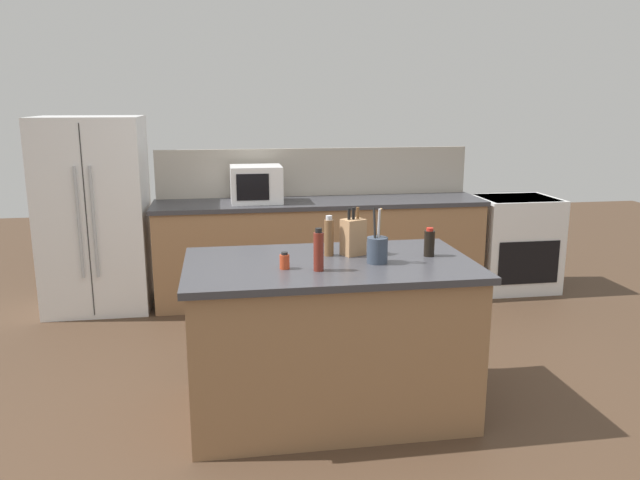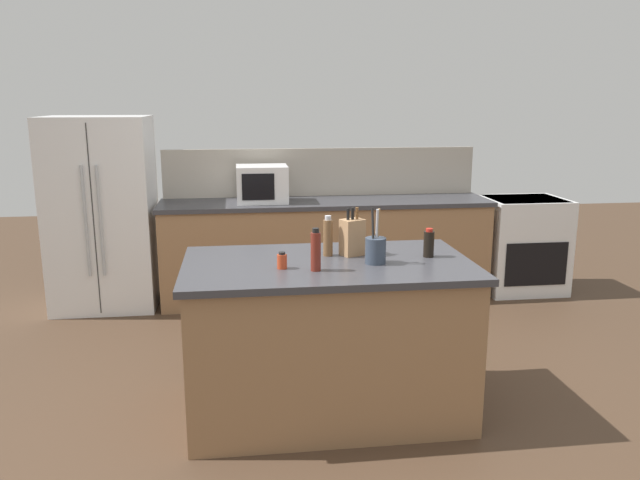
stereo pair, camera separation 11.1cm
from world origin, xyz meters
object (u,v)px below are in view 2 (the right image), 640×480
at_px(refrigerator, 102,213).
at_px(pepper_grinder, 328,237).
at_px(spice_jar_paprika, 282,261).
at_px(soy_sauce_bottle, 429,244).
at_px(vinegar_bottle, 316,251).
at_px(utensil_crock, 376,249).
at_px(range_oven, 522,244).
at_px(microwave, 262,184).
at_px(knife_block, 352,237).

height_order(refrigerator, pepper_grinder, refrigerator).
relative_size(refrigerator, spice_jar_paprika, 18.02).
height_order(soy_sauce_bottle, vinegar_bottle, vinegar_bottle).
bearing_deg(spice_jar_paprika, utensil_crock, 4.63).
distance_m(pepper_grinder, soy_sauce_bottle, 0.60).
distance_m(refrigerator, vinegar_bottle, 2.94).
xyz_separation_m(refrigerator, range_oven, (3.98, -0.05, -0.39)).
distance_m(range_oven, pepper_grinder, 3.09).
xyz_separation_m(microwave, vinegar_bottle, (0.20, -2.38, -0.05)).
relative_size(spice_jar_paprika, vinegar_bottle, 0.40).
bearing_deg(pepper_grinder, utensil_crock, -40.95).
bearing_deg(microwave, range_oven, -0.00).
height_order(range_oven, spice_jar_paprika, spice_jar_paprika).
distance_m(pepper_grinder, vinegar_bottle, 0.34).
relative_size(spice_jar_paprika, soy_sauce_bottle, 0.55).
xyz_separation_m(range_oven, soy_sauce_bottle, (-1.64, -2.16, 0.55)).
height_order(range_oven, knife_block, knife_block).
height_order(microwave, pepper_grinder, microwave).
bearing_deg(range_oven, pepper_grinder, -137.36).
xyz_separation_m(range_oven, spice_jar_paprika, (-2.53, -2.31, 0.52)).
relative_size(utensil_crock, soy_sauce_bottle, 1.85).
bearing_deg(spice_jar_paprika, refrigerator, 121.50).
relative_size(knife_block, vinegar_bottle, 1.21).
xyz_separation_m(microwave, spice_jar_paprika, (0.02, -2.31, -0.12)).
xyz_separation_m(microwave, pepper_grinder, (0.31, -2.06, -0.05)).
bearing_deg(soy_sauce_bottle, microwave, 112.67).
relative_size(pepper_grinder, vinegar_bottle, 1.02).
distance_m(refrigerator, knife_block, 2.84).
relative_size(refrigerator, range_oven, 1.87).
height_order(knife_block, vinegar_bottle, knife_block).
bearing_deg(vinegar_bottle, knife_block, 50.76).
bearing_deg(pepper_grinder, microwave, 98.60).
xyz_separation_m(spice_jar_paprika, soy_sauce_bottle, (0.89, 0.15, 0.04)).
distance_m(knife_block, soy_sauce_bottle, 0.46).
xyz_separation_m(knife_block, vinegar_bottle, (-0.26, -0.32, -0.00)).
bearing_deg(refrigerator, utensil_crock, -49.40).
bearing_deg(range_oven, refrigerator, 179.26).
bearing_deg(spice_jar_paprika, range_oven, 42.45).
distance_m(utensil_crock, soy_sauce_bottle, 0.36).
relative_size(range_oven, utensil_crock, 2.87).
relative_size(range_oven, soy_sauce_bottle, 5.31).
xyz_separation_m(range_oven, vinegar_bottle, (-2.35, -2.38, 0.59)).
bearing_deg(soy_sauce_bottle, knife_block, 166.96).
bearing_deg(knife_block, refrigerator, 107.67).
bearing_deg(vinegar_bottle, refrigerator, 123.81).
xyz_separation_m(knife_block, soy_sauce_bottle, (0.45, -0.10, -0.03)).
relative_size(range_oven, pepper_grinder, 3.75).
height_order(range_oven, pepper_grinder, pepper_grinder).
distance_m(microwave, utensil_crock, 2.34).
height_order(pepper_grinder, soy_sauce_bottle, pepper_grinder).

